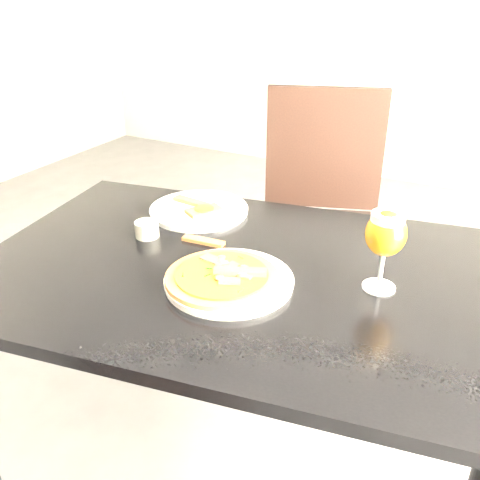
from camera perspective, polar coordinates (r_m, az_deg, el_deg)
The scene contains 9 objects.
dining_table at distance 1.29m, azimuth -0.52°, elevation -6.29°, with size 1.32×0.99×0.75m.
chair_far at distance 2.01m, azimuth 8.53°, elevation 2.50°, with size 0.59×0.59×0.99m.
plate_main at distance 1.17m, azimuth -1.18°, elevation -4.40°, with size 0.28×0.28×0.01m, color white.
pizza at distance 1.16m, azimuth -1.90°, elevation -3.90°, with size 0.25×0.25×0.03m.
plate_second at distance 1.52m, azimuth -4.39°, elevation 3.20°, with size 0.28×0.28×0.01m, color white.
crust_scraps at distance 1.51m, azimuth -4.29°, elevation 3.48°, with size 0.17×0.11×0.01m.
loose_crust at distance 1.35m, azimuth -3.92°, elevation -0.10°, with size 0.11×0.03×0.01m, color brown.
sauce_cup at distance 1.39m, azimuth -9.91°, elevation 1.21°, with size 0.06×0.06×0.04m.
beer_glass at distance 1.14m, azimuth 15.29°, elevation 0.60°, with size 0.09×0.09×0.18m.
Camera 1 is at (0.74, -0.80, 1.36)m, focal length 40.00 mm.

